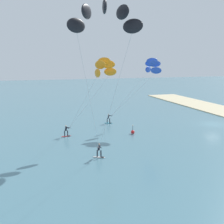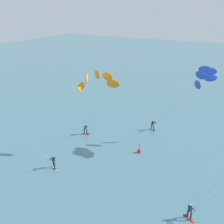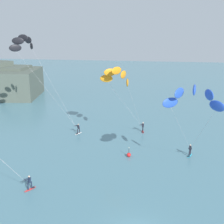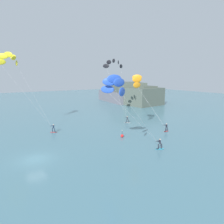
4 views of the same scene
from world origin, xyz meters
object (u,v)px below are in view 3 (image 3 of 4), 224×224
object	(u,v)px
kitesurfer_nearshore	(194,100)
marker_buoy	(129,155)
kitesurfer_far_out	(118,78)
kitesurfer_downwind	(25,46)

from	to	relation	value
kitesurfer_nearshore	marker_buoy	distance (m)	13.14
marker_buoy	kitesurfer_far_out	bearing A→B (deg)	112.85
marker_buoy	kitesurfer_nearshore	bearing A→B (deg)	-39.90
kitesurfer_nearshore	kitesurfer_downwind	xyz separation A→B (m)	(-24.54, 15.18, 4.07)
kitesurfer_nearshore	marker_buoy	size ratio (longest dim) A/B	8.20
kitesurfer_nearshore	kitesurfer_far_out	size ratio (longest dim) A/B	1.00
kitesurfer_far_out	kitesurfer_downwind	size ratio (longest dim) A/B	0.73
marker_buoy	kitesurfer_downwind	bearing A→B (deg)	152.06
kitesurfer_nearshore	marker_buoy	bearing A→B (deg)	140.10
kitesurfer_far_out	marker_buoy	bearing A→B (deg)	-67.15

